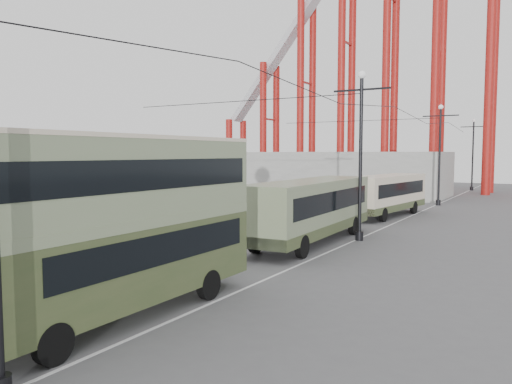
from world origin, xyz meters
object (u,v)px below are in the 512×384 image
Objects in this scene: double_decker_bus at (120,217)px; single_decker_green at (311,207)px; single_decker_cream at (386,193)px; pedestrian at (93,256)px.

single_decker_green is (-0.42, 14.28, -1.10)m from double_decker_bus.
double_decker_bus is 0.97× the size of single_decker_cream.
single_decker_green reaches higher than pedestrian.
single_decker_green is 6.61× the size of pedestrian.
pedestrian is at bearing -92.82° from single_decker_cream.
pedestrian is at bearing -110.42° from single_decker_green.
double_decker_bus is 5.46m from pedestrian.
single_decker_green is 12.27m from pedestrian.
pedestrian is at bearing 147.79° from double_decker_bus.
double_decker_bus reaches higher than single_decker_cream.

